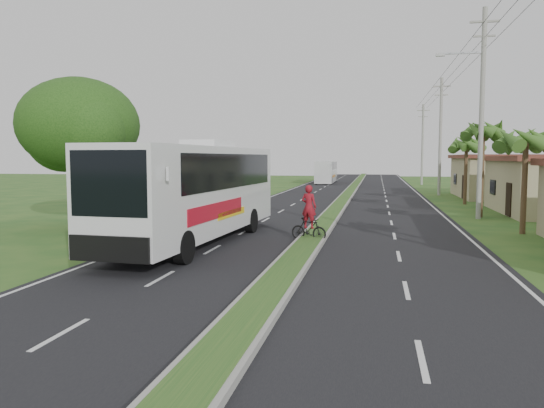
# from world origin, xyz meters

# --- Properties ---
(ground) EXTENTS (180.00, 180.00, 0.00)m
(ground) POSITION_xyz_m (0.00, 0.00, 0.00)
(ground) COLOR #23511E
(ground) RESTS_ON ground
(road_asphalt) EXTENTS (14.00, 160.00, 0.02)m
(road_asphalt) POSITION_xyz_m (0.00, 20.00, 0.01)
(road_asphalt) COLOR black
(road_asphalt) RESTS_ON ground
(median_strip) EXTENTS (1.20, 160.00, 0.18)m
(median_strip) POSITION_xyz_m (0.00, 20.00, 0.10)
(median_strip) COLOR gray
(median_strip) RESTS_ON ground
(lane_edge_left) EXTENTS (0.12, 160.00, 0.01)m
(lane_edge_left) POSITION_xyz_m (-6.70, 20.00, 0.00)
(lane_edge_left) COLOR silver
(lane_edge_left) RESTS_ON ground
(lane_edge_right) EXTENTS (0.12, 160.00, 0.01)m
(lane_edge_right) POSITION_xyz_m (6.70, 20.00, 0.00)
(lane_edge_right) COLOR silver
(lane_edge_right) RESTS_ON ground
(shop_far) EXTENTS (8.60, 11.60, 3.82)m
(shop_far) POSITION_xyz_m (14.00, 36.00, 1.93)
(shop_far) COLOR tan
(shop_far) RESTS_ON ground
(palm_verge_b) EXTENTS (2.40, 2.40, 5.05)m
(palm_verge_b) POSITION_xyz_m (9.40, 12.00, 4.36)
(palm_verge_b) COLOR #473321
(palm_verge_b) RESTS_ON ground
(palm_verge_c) EXTENTS (2.40, 2.40, 5.85)m
(palm_verge_c) POSITION_xyz_m (8.80, 19.00, 5.12)
(palm_verge_c) COLOR #473321
(palm_verge_c) RESTS_ON ground
(palm_verge_d) EXTENTS (2.40, 2.40, 5.25)m
(palm_verge_d) POSITION_xyz_m (9.30, 28.00, 4.55)
(palm_verge_d) COLOR #473321
(palm_verge_d) RESTS_ON ground
(shade_tree) EXTENTS (6.30, 6.00, 7.54)m
(shade_tree) POSITION_xyz_m (-12.11, 10.02, 5.03)
(shade_tree) COLOR #473321
(shade_tree) RESTS_ON ground
(utility_pole_b) EXTENTS (3.20, 0.28, 12.00)m
(utility_pole_b) POSITION_xyz_m (8.47, 18.00, 6.26)
(utility_pole_b) COLOR gray
(utility_pole_b) RESTS_ON ground
(utility_pole_c) EXTENTS (1.60, 0.28, 11.00)m
(utility_pole_c) POSITION_xyz_m (8.50, 38.00, 5.67)
(utility_pole_c) COLOR gray
(utility_pole_c) RESTS_ON ground
(utility_pole_d) EXTENTS (1.60, 0.28, 10.50)m
(utility_pole_d) POSITION_xyz_m (8.50, 58.00, 5.42)
(utility_pole_d) COLOR gray
(utility_pole_d) RESTS_ON ground
(coach_bus_main) EXTENTS (3.54, 13.42, 4.29)m
(coach_bus_main) POSITION_xyz_m (-4.58, 6.49, 2.36)
(coach_bus_main) COLOR silver
(coach_bus_main) RESTS_ON ground
(coach_bus_far) EXTENTS (2.39, 10.53, 3.06)m
(coach_bus_far) POSITION_xyz_m (-4.26, 59.98, 1.74)
(coach_bus_far) COLOR silver
(coach_bus_far) RESTS_ON ground
(motorcyclist) EXTENTS (1.69, 0.96, 2.40)m
(motorcyclist) POSITION_xyz_m (-0.14, 7.96, 0.91)
(motorcyclist) COLOR black
(motorcyclist) RESTS_ON ground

